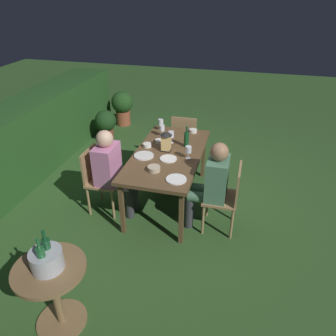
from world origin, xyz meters
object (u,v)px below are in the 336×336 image
object	(u,v)px
bowl_dip	(147,145)
ice_bucket	(46,258)
person_in_pink	(112,169)
dining_table	(168,157)
plate_c	(144,156)
wine_glass_a	(188,150)
plate_a	(176,179)
chair_head_far	(185,138)
wine_glass_b	(162,129)
bowl_olives	(159,141)
side_table	(54,287)
person_in_green	(211,182)
potted_plant_by_hedge	(106,124)
lantern_centerpiece	(166,140)
wine_glass_d	(171,135)
chair_side_right_a	(99,177)
bowl_salad	(193,131)
plate_b	(168,159)
potted_plant_corner	(122,106)
chair_side_left_a	(227,195)
bowl_bread	(154,168)
wine_glass_c	(161,123)

from	to	relation	value
bowl_dip	ice_bucket	world-z (taller)	ice_bucket
person_in_pink	dining_table	bearing A→B (deg)	-58.37
plate_c	wine_glass_a	bearing A→B (deg)	-81.78
plate_a	chair_head_far	bearing A→B (deg)	8.42
wine_glass_b	bowl_olives	distance (m)	0.24
bowl_dip	side_table	world-z (taller)	bowl_dip
person_in_green	chair_head_far	world-z (taller)	person_in_green
plate_a	potted_plant_by_hedge	size ratio (longest dim) A/B	0.38
lantern_centerpiece	plate_c	distance (m)	0.36
ice_bucket	side_table	bearing A→B (deg)	-90.00
wine_glass_d	plate_a	size ratio (longest dim) A/B	0.72
person_in_pink	wine_glass_b	size ratio (longest dim) A/B	6.80
chair_side_right_a	bowl_salad	bearing A→B (deg)	-41.82
plate_b	bowl_salad	world-z (taller)	bowl_salad
person_in_green	bowl_dip	xyz separation A→B (m)	(0.49, 0.94, 0.14)
wine_glass_b	potted_plant_corner	world-z (taller)	wine_glass_b
wine_glass_a	wine_glass_d	xyz separation A→B (m)	(0.39, 0.32, 0.00)
plate_b	chair_side_left_a	bearing A→B (deg)	-105.71
potted_plant_by_hedge	bowl_salad	bearing A→B (deg)	-115.90
wine_glass_d	plate_b	size ratio (longest dim) A/B	0.79
side_table	potted_plant_corner	world-z (taller)	potted_plant_corner
person_in_pink	wine_glass_b	xyz separation A→B (m)	(0.88, -0.41, 0.23)
plate_b	potted_plant_corner	distance (m)	3.18
person_in_pink	bowl_bread	bearing A→B (deg)	-99.84
wine_glass_b	plate_c	xyz separation A→B (m)	(-0.66, 0.06, -0.11)
plate_a	person_in_green	bearing A→B (deg)	-57.84
wine_glass_a	side_table	xyz separation A→B (m)	(-1.98, 0.74, -0.41)
wine_glass_a	bowl_dip	distance (m)	0.64
wine_glass_d	chair_head_far	bearing A→B (deg)	-2.61
person_in_pink	potted_plant_by_hedge	bearing A→B (deg)	26.73
wine_glass_d	ice_bucket	bearing A→B (deg)	169.96
wine_glass_a	bowl_salad	xyz separation A→B (m)	(0.83, 0.09, -0.09)
wine_glass_b	bowl_bread	bearing A→B (deg)	-169.99
person_in_green	plate_c	xyz separation A→B (m)	(0.22, 0.90, 0.12)
person_in_pink	potted_plant_by_hedge	size ratio (longest dim) A/B	1.88
wine_glass_d	potted_plant_corner	bearing A→B (deg)	36.23
wine_glass_a	wine_glass_c	distance (m)	0.97
chair_side_right_a	side_table	world-z (taller)	chair_side_right_a
person_in_green	bowl_dip	bearing A→B (deg)	62.47
wine_glass_c	side_table	distance (m)	2.81
plate_b	bowl_dip	size ratio (longest dim) A/B	1.85
plate_c	bowl_salad	size ratio (longest dim) A/B	2.20
plate_a	bowl_dip	size ratio (longest dim) A/B	2.03
lantern_centerpiece	plate_a	world-z (taller)	lantern_centerpiece
plate_a	potted_plant_by_hedge	world-z (taller)	plate_a
bowl_olives	wine_glass_d	bearing A→B (deg)	-76.55
person_in_pink	wine_glass_d	bearing A→B (deg)	-40.25
lantern_centerpiece	bowl_bread	world-z (taller)	lantern_centerpiece
chair_side_left_a	lantern_centerpiece	distance (m)	1.06
wine_glass_b	wine_glass_c	xyz separation A→B (m)	(0.21, 0.08, 0.00)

